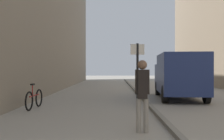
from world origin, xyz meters
TOP-DOWN VIEW (x-y plane):
  - ground_plane at (0.00, 12.00)m, footprint 80.00×80.00m
  - kerb_strip at (1.58, 12.00)m, footprint 0.16×40.00m
  - pedestrian_main_foreground at (0.84, 3.94)m, footprint 0.35×0.23m
  - delivery_van at (3.46, 10.88)m, footprint 2.41×5.08m
  - street_sign_post at (1.13, 8.51)m, footprint 0.59×0.16m
  - bicycle_leaning at (-2.92, 7.61)m, footprint 0.15×1.77m

SIDE VIEW (x-z plane):
  - ground_plane at x=0.00m, z-range 0.00..0.00m
  - kerb_strip at x=1.58m, z-range 0.00..0.12m
  - bicycle_leaning at x=-2.92m, z-range -0.11..0.87m
  - pedestrian_main_foreground at x=0.84m, z-range 0.14..1.90m
  - delivery_van at x=3.46m, z-range 0.09..2.35m
  - street_sign_post at x=1.13m, z-range 0.25..2.85m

